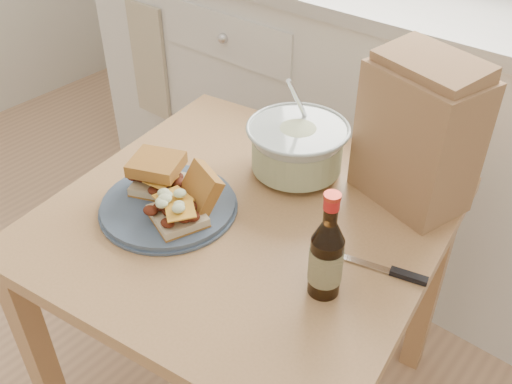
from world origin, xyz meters
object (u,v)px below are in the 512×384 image
Objects in this scene: plate at (169,206)px; beer_bottle at (326,257)px; dining_table at (246,246)px; coleslaw_bowl at (297,150)px; paper_bag at (418,138)px.

plate is 1.31× the size of beer_bottle.
dining_table is 0.33m from beer_bottle.
plate is at bearing -152.72° from dining_table.
dining_table is 0.26m from coleslaw_bowl.
dining_table is 4.09× the size of beer_bottle.
plate is 0.33m from coleslaw_bowl.
beer_bottle is 0.73× the size of paper_bag.
dining_table is 3.00× the size of paper_bag.
coleslaw_bowl is (0.13, 0.30, 0.05)m from plate.
coleslaw_bowl is 0.28m from paper_bag.
dining_table is at bearing 170.91° from beer_bottle.
paper_bag reaches higher than dining_table.
paper_bag is (0.24, 0.28, 0.25)m from dining_table.
plate is 0.96× the size of paper_bag.
paper_bag is (0.25, 0.09, 0.09)m from coleslaw_bowl.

